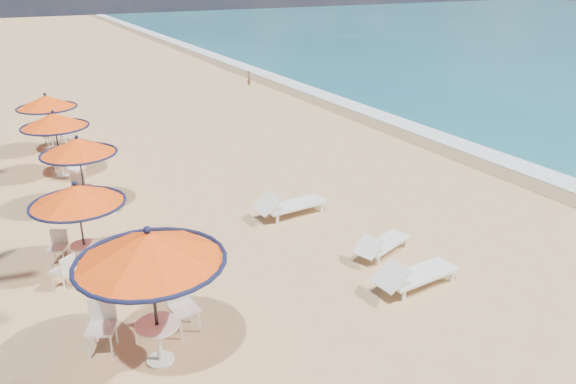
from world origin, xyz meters
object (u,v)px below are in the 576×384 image
at_px(station_0, 149,259).
at_px(station_2, 79,156).
at_px(lounger_near, 413,275).
at_px(lounger_mid, 381,244).
at_px(lounger_far, 288,204).
at_px(station_1, 77,206).
at_px(station_3, 56,126).
at_px(station_4, 48,107).

relative_size(station_0, station_2, 1.20).
height_order(lounger_near, lounger_mid, lounger_near).
xyz_separation_m(station_0, lounger_near, (5.55, -0.30, -1.68)).
relative_size(station_2, lounger_far, 1.03).
bearing_deg(lounger_near, lounger_far, 92.72).
bearing_deg(station_2, station_1, -99.70).
relative_size(lounger_mid, lounger_far, 0.86).
relative_size(station_0, lounger_far, 1.24).
relative_size(lounger_near, lounger_far, 0.98).
bearing_deg(lounger_mid, lounger_near, -121.01).
height_order(station_3, lounger_far, station_3).
xyz_separation_m(station_0, station_2, (0.04, 7.58, -0.41)).
bearing_deg(station_3, station_4, 88.20).
xyz_separation_m(station_0, station_4, (-0.07, 13.87, -0.30)).
bearing_deg(lounger_far, station_4, 113.93).
bearing_deg(station_3, station_2, -86.35).
bearing_deg(station_2, station_4, 91.00).
bearing_deg(lounger_near, station_4, 107.21).
distance_m(station_0, station_4, 13.87).
bearing_deg(station_1, lounger_mid, -22.16).
bearing_deg(station_2, station_0, -90.30).
xyz_separation_m(station_4, lounger_near, (5.63, -14.16, -1.38)).
height_order(station_2, lounger_near, station_2).
bearing_deg(station_1, station_2, 80.30).
height_order(station_1, station_4, station_4).
relative_size(station_1, station_3, 0.97).
height_order(station_2, station_4, station_4).
distance_m(station_1, lounger_near, 7.55).
distance_m(station_2, station_3, 3.24).
height_order(station_4, lounger_far, station_4).
relative_size(station_3, station_4, 1.00).
distance_m(station_3, lounger_mid, 11.37).
distance_m(station_2, lounger_far, 6.02).
relative_size(station_2, lounger_mid, 1.20).
distance_m(station_2, station_4, 6.29).
height_order(station_2, station_3, station_3).
height_order(station_1, station_2, station_2).
xyz_separation_m(station_1, lounger_near, (6.14, -4.20, -1.26)).
bearing_deg(lounger_near, station_0, 172.50).
height_order(station_4, lounger_near, station_4).
xyz_separation_m(station_1, station_4, (0.52, 9.97, 0.12)).
bearing_deg(lounger_far, station_0, -142.72).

